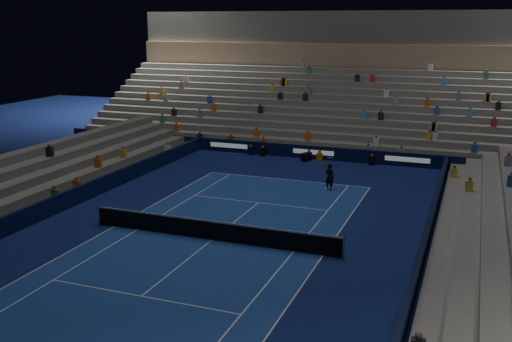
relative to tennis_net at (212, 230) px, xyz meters
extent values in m
plane|color=#0C184D|center=(0.00, 0.00, -0.50)|extent=(90.00, 90.00, 0.00)
cube|color=navy|center=(0.00, 0.00, -0.50)|extent=(10.97, 23.77, 0.01)
cube|color=black|center=(0.00, 18.50, 0.00)|extent=(44.00, 0.25, 1.00)
cube|color=black|center=(9.70, 0.00, 0.00)|extent=(0.25, 37.00, 1.00)
cube|color=black|center=(-9.70, 0.00, 0.00)|extent=(0.25, 37.00, 1.00)
cube|color=slate|center=(0.00, 19.50, -0.25)|extent=(44.00, 1.00, 0.50)
cube|color=slate|center=(0.00, 20.50, 0.00)|extent=(44.00, 1.00, 1.00)
cube|color=slate|center=(0.00, 21.50, 0.25)|extent=(44.00, 1.00, 1.50)
cube|color=slate|center=(0.00, 22.50, 0.50)|extent=(44.00, 1.00, 2.00)
cube|color=slate|center=(0.00, 23.50, 0.75)|extent=(44.00, 1.00, 2.50)
cube|color=slate|center=(0.00, 24.50, 1.00)|extent=(44.00, 1.00, 3.00)
cube|color=slate|center=(0.00, 25.50, 1.25)|extent=(44.00, 1.00, 3.50)
cube|color=slate|center=(0.00, 26.50, 1.50)|extent=(44.00, 1.00, 4.00)
cube|color=slate|center=(0.00, 27.50, 1.75)|extent=(44.00, 1.00, 4.50)
cube|color=slate|center=(0.00, 28.50, 2.00)|extent=(44.00, 1.00, 5.00)
cube|color=slate|center=(0.00, 29.50, 2.25)|extent=(44.00, 1.00, 5.50)
cube|color=slate|center=(0.00, 30.50, 2.50)|extent=(44.00, 1.00, 6.00)
cube|color=#967B5C|center=(0.00, 31.60, 6.60)|extent=(44.00, 0.60, 2.20)
cube|color=#4B4B48|center=(0.00, 33.00, 9.20)|extent=(44.00, 2.40, 3.00)
cube|color=slate|center=(10.50, 0.00, -0.25)|extent=(1.00, 37.00, 0.50)
cube|color=slate|center=(11.50, 0.00, 0.00)|extent=(1.00, 37.00, 1.00)
cube|color=slate|center=(12.50, 0.00, 0.25)|extent=(1.00, 37.00, 1.50)
cube|color=#61615D|center=(-10.50, 0.00, -0.25)|extent=(1.00, 37.00, 0.50)
cube|color=#61615D|center=(-11.50, 0.00, 0.00)|extent=(1.00, 37.00, 1.00)
cube|color=#61615D|center=(-12.50, 0.00, 0.25)|extent=(1.00, 37.00, 1.50)
cylinder|color=#B2B2B7|center=(-6.40, 0.00, 0.05)|extent=(0.10, 0.10, 1.10)
cylinder|color=#B2B2B7|center=(6.40, 0.00, 0.05)|extent=(0.10, 0.10, 1.10)
cube|color=black|center=(0.00, 0.00, -0.05)|extent=(12.80, 0.03, 0.90)
cube|color=white|center=(0.00, 0.00, 0.44)|extent=(12.80, 0.04, 0.08)
imported|color=black|center=(3.19, 10.49, 0.34)|extent=(0.70, 0.54, 1.70)
cube|color=black|center=(-0.37, 17.55, -0.20)|extent=(0.65, 0.70, 0.61)
cylinder|color=black|center=(-0.37, 17.10, -0.01)|extent=(0.29, 0.38, 0.16)
camera|label=1|loc=(11.36, -24.10, 9.66)|focal=41.28mm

